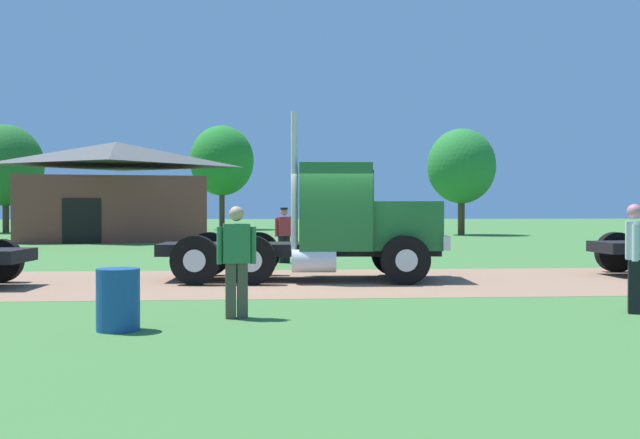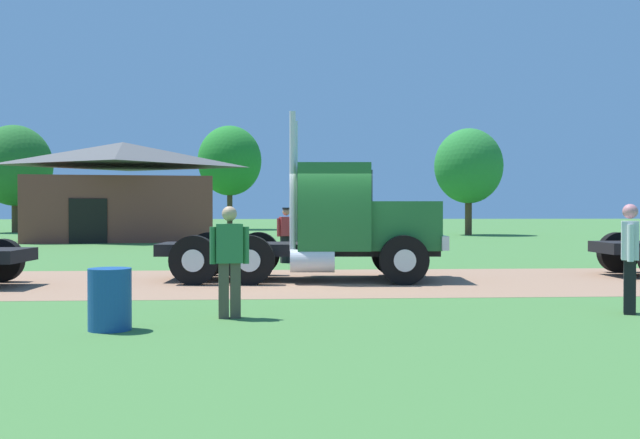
# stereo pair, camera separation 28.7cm
# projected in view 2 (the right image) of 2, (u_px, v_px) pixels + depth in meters

# --- Properties ---
(ground_plane) EXTENTS (200.00, 200.00, 0.00)m
(ground_plane) POSITION_uv_depth(u_px,v_px,m) (332.00, 282.00, 17.16)
(ground_plane) COLOR #427537
(dirt_track) EXTENTS (120.00, 6.55, 0.01)m
(dirt_track) POSITION_uv_depth(u_px,v_px,m) (332.00, 281.00, 17.16)
(dirt_track) COLOR #977055
(dirt_track) RESTS_ON ground_plane
(truck_foreground_white) EXTENTS (6.84, 2.98, 3.92)m
(truck_foreground_white) POSITION_uv_depth(u_px,v_px,m) (336.00, 225.00, 17.56)
(truck_foreground_white) COLOR black
(truck_foreground_white) RESTS_ON ground_plane
(visitor_standing_near) EXTENTS (0.41, 0.56, 1.79)m
(visitor_standing_near) POSITION_uv_depth(u_px,v_px,m) (630.00, 254.00, 11.91)
(visitor_standing_near) COLOR silver
(visitor_standing_near) RESTS_ON ground_plane
(visitor_walking_mid) EXTENTS (0.61, 0.30, 1.75)m
(visitor_walking_mid) POSITION_uv_depth(u_px,v_px,m) (229.00, 258.00, 11.45)
(visitor_walking_mid) COLOR #33723F
(visitor_walking_mid) RESTS_ON ground_plane
(visitor_far_side) EXTENTS (0.58, 0.37, 1.74)m
(visitor_far_side) POSITION_uv_depth(u_px,v_px,m) (286.00, 233.00, 23.01)
(visitor_far_side) COLOR #B22D33
(visitor_far_side) RESTS_ON ground_plane
(steel_barrel) EXTENTS (0.60, 0.60, 0.87)m
(steel_barrel) POSITION_uv_depth(u_px,v_px,m) (110.00, 299.00, 10.32)
(steel_barrel) COLOR #19478C
(steel_barrel) RESTS_ON ground_plane
(shed_building) EXTENTS (10.63, 8.87, 5.29)m
(shed_building) POSITION_uv_depth(u_px,v_px,m) (123.00, 193.00, 39.45)
(shed_building) COLOR brown
(shed_building) RESTS_ON ground_plane
(tree_left) EXTENTS (5.19, 5.19, 7.60)m
(tree_left) POSITION_uv_depth(u_px,v_px,m) (15.00, 166.00, 51.71)
(tree_left) COLOR #513823
(tree_left) RESTS_ON ground_plane
(tree_mid) EXTENTS (5.15, 5.15, 8.42)m
(tree_mid) POSITION_uv_depth(u_px,v_px,m) (230.00, 161.00, 59.41)
(tree_mid) COLOR #513823
(tree_mid) RESTS_ON ground_plane
(tree_right) EXTENTS (4.38, 4.38, 6.85)m
(tree_right) POSITION_uv_depth(u_px,v_px,m) (469.00, 166.00, 47.01)
(tree_right) COLOR #513823
(tree_right) RESTS_ON ground_plane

